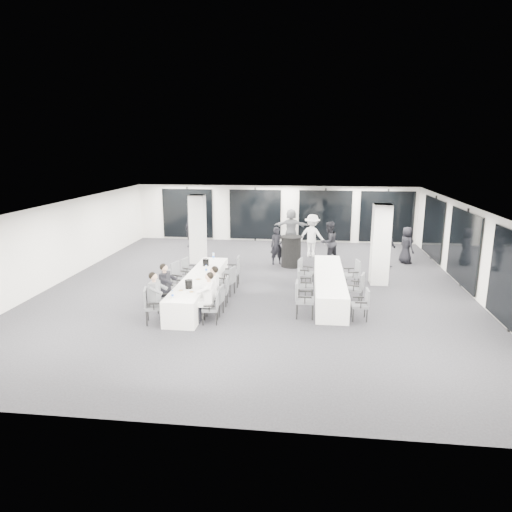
{
  "coord_description": "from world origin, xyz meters",
  "views": [
    {
      "loc": [
        1.73,
        -14.79,
        4.69
      ],
      "look_at": [
        0.01,
        -0.2,
        1.16
      ],
      "focal_mm": 32.0,
      "sensor_mm": 36.0,
      "label": 1
    }
  ],
  "objects": [
    {
      "name": "chair_main_right_fourth",
      "position": [
        -0.8,
        -0.88,
        0.54
      ],
      "size": [
        0.56,
        0.59,
        0.94
      ],
      "rotation": [
        0.0,
        0.0,
        1.36
      ],
      "color": "#515459",
      "rests_on": "floor"
    },
    {
      "name": "seated_guest_d",
      "position": [
        -0.96,
        -2.7,
        0.81
      ],
      "size": [
        0.5,
        0.38,
        1.44
      ],
      "rotation": [
        0.0,
        0.0,
        1.57
      ],
      "color": "white",
      "rests_on": "floor"
    },
    {
      "name": "chair_main_left_second",
      "position": [
        -2.46,
        -2.6,
        0.53
      ],
      "size": [
        0.55,
        0.58,
        0.92
      ],
      "rotation": [
        0.0,
        0.0,
        -1.35
      ],
      "color": "#515459",
      "rests_on": "floor"
    },
    {
      "name": "chair_main_right_second",
      "position": [
        -0.8,
        -2.7,
        0.5
      ],
      "size": [
        0.48,
        0.53,
        0.88
      ],
      "rotation": [
        0.0,
        0.0,
        1.47
      ],
      "color": "#515459",
      "rests_on": "floor"
    },
    {
      "name": "standing_guest_f",
      "position": [
        0.86,
        7.2,
        1.0
      ],
      "size": [
        1.87,
        0.79,
        2.0
      ],
      "primitive_type": "imported",
      "rotation": [
        0.0,
        0.0,
        3.19
      ],
      "color": "slate",
      "rests_on": "floor"
    },
    {
      "name": "cocktail_table",
      "position": [
        1.04,
        2.98,
        0.62
      ],
      "size": [
        0.88,
        0.88,
        1.23
      ],
      "color": "black",
      "rests_on": "floor"
    },
    {
      "name": "water_bottle_c",
      "position": [
        -1.65,
        0.81,
        0.87
      ],
      "size": [
        0.08,
        0.08,
        0.24
      ],
      "primitive_type": "cylinder",
      "color": "silver",
      "rests_on": "banquet_table_main"
    },
    {
      "name": "plate_b",
      "position": [
        -1.48,
        -3.01,
        0.76
      ],
      "size": [
        0.22,
        0.22,
        0.03
      ],
      "color": "white",
      "rests_on": "banquet_table_main"
    },
    {
      "name": "chair_side_right_mid",
      "position": [
        3.25,
        -1.21,
        0.54
      ],
      "size": [
        0.58,
        0.61,
        0.95
      ],
      "rotation": [
        0.0,
        0.0,
        1.32
      ],
      "color": "#515459",
      "rests_on": "floor"
    },
    {
      "name": "plate_a",
      "position": [
        -1.8,
        -2.9,
        0.76
      ],
      "size": [
        0.19,
        0.19,
        0.03
      ],
      "color": "white",
      "rests_on": "banquet_table_main"
    },
    {
      "name": "chair_side_left_near",
      "position": [
        1.58,
        -2.57,
        0.59
      ],
      "size": [
        0.53,
        0.59,
        1.03
      ],
      "rotation": [
        0.0,
        0.0,
        -1.58
      ],
      "color": "#515459",
      "rests_on": "floor"
    },
    {
      "name": "room",
      "position": [
        0.89,
        1.11,
        1.39
      ],
      "size": [
        14.04,
        16.04,
        2.84
      ],
      "color": "black",
      "rests_on": "ground"
    },
    {
      "name": "wine_glass",
      "position": [
        -1.42,
        -3.51,
        0.89
      ],
      "size": [
        0.07,
        0.07,
        0.19
      ],
      "color": "silver",
      "rests_on": "banquet_table_main"
    },
    {
      "name": "chair_side_right_far",
      "position": [
        3.26,
        0.28,
        0.56
      ],
      "size": [
        0.58,
        0.62,
        0.98
      ],
      "rotation": [
        0.0,
        0.0,
        1.77
      ],
      "color": "#515459",
      "rests_on": "floor"
    },
    {
      "name": "standing_guest_a",
      "position": [
        0.46,
        3.28,
        0.87
      ],
      "size": [
        0.77,
        0.7,
        1.73
      ],
      "primitive_type": "imported",
      "rotation": [
        0.0,
        0.0,
        0.35
      ],
      "color": "black",
      "rests_on": "floor"
    },
    {
      "name": "ice_bucket_far",
      "position": [
        -1.72,
        -0.12,
        0.87
      ],
      "size": [
        0.21,
        0.21,
        0.24
      ],
      "primitive_type": "cylinder",
      "color": "black",
      "rests_on": "banquet_table_main"
    },
    {
      "name": "chair_main_left_near",
      "position": [
        -2.46,
        -3.52,
        0.56
      ],
      "size": [
        0.61,
        0.63,
        0.98
      ],
      "rotation": [
        0.0,
        0.0,
        -1.31
      ],
      "color": "#515459",
      "rests_on": "floor"
    },
    {
      "name": "chair_main_left_mid",
      "position": [
        -2.46,
        -1.79,
        0.57
      ],
      "size": [
        0.62,
        0.64,
        1.0
      ],
      "rotation": [
        0.0,
        0.0,
        -1.83
      ],
      "color": "#515459",
      "rests_on": "floor"
    },
    {
      "name": "column_left",
      "position": [
        -2.8,
        3.2,
        1.4
      ],
      "size": [
        0.6,
        0.6,
        2.8
      ],
      "primitive_type": "cube",
      "color": "silver",
      "rests_on": "floor"
    },
    {
      "name": "banquet_table_side",
      "position": [
        2.42,
        -0.62,
        0.38
      ],
      "size": [
        0.9,
        5.0,
        0.75
      ],
      "primitive_type": "cube",
      "color": "white",
      "rests_on": "floor"
    },
    {
      "name": "column_right",
      "position": [
        4.2,
        1.0,
        1.4
      ],
      "size": [
        0.6,
        0.6,
        2.8
      ],
      "primitive_type": "cube",
      "color": "silver",
      "rests_on": "floor"
    },
    {
      "name": "chair_main_right_far",
      "position": [
        -0.79,
        0.12,
        0.59
      ],
      "size": [
        0.55,
        0.61,
        1.04
      ],
      "rotation": [
        0.0,
        0.0,
        1.62
      ],
      "color": "#515459",
      "rests_on": "floor"
    },
    {
      "name": "water_bottle_b",
      "position": [
        -1.53,
        -0.91,
        0.86
      ],
      "size": [
        0.07,
        0.07,
        0.22
      ],
      "primitive_type": "cylinder",
      "color": "silver",
      "rests_on": "banquet_table_main"
    },
    {
      "name": "chair_side_left_mid",
      "position": [
        1.59,
        -1.08,
        0.55
      ],
      "size": [
        0.51,
        0.56,
        0.97
      ],
      "rotation": [
        0.0,
        0.0,
        -1.53
      ],
      "color": "#515459",
      "rests_on": "floor"
    },
    {
      "name": "standing_guest_b",
      "position": [
        2.56,
        3.83,
        0.97
      ],
      "size": [
        1.08,
        1.06,
        1.95
      ],
      "primitive_type": "imported",
      "rotation": [
        0.0,
        0.0,
        3.9
      ],
      "color": "black",
      "rests_on": "floor"
    },
    {
      "name": "chair_side_right_near",
      "position": [
        3.25,
        -2.6,
        0.51
      ],
      "size": [
        0.47,
        0.52,
        0.89
      ],
      "rotation": [
        0.0,
        0.0,
        1.62
      ],
      "color": "#515459",
      "rests_on": "floor"
    },
    {
      "name": "seated_guest_c",
      "position": [
        -0.96,
        -3.32,
        0.81
      ],
      "size": [
        0.5,
        0.38,
        1.44
      ],
      "rotation": [
        0.0,
        0.0,
        1.57
      ],
      "color": "white",
      "rests_on": "floor"
    },
    {
      "name": "banquet_table_main",
      "position": [
        -1.63,
        -1.44,
        0.38
      ],
      "size": [
        0.9,
        5.0,
        0.75
      ],
      "primitive_type": "cube",
      "color": "white",
      "rests_on": "floor"
    },
    {
      "name": "water_bottle_a",
      "position": [
        -1.85,
        -3.53,
        0.85
      ],
      "size": [
        0.06,
        0.06,
        0.2
      ],
      "primitive_type": "cylinder",
      "color": "silver",
      "rests_on": "banquet_table_main"
    },
    {
      "name": "standing_guest_e",
      "position": [
        5.72,
        4.09,
        0.86
      ],
      "size": [
        0.8,
        0.96,
        1.72
      ],
      "primitive_type": "imported",
      "rotation": [
        0.0,
        0.0,
        1.99
      ],
      "color": "black",
      "rests_on": "floor"
    },
    {
      "name": "standing_guest_g",
      "position": [
        -3.84,
        6.02,
        1.06
      ],
      "size": [
        1.0,
        0.96,
        2.13
      ],
      "primitive_type": "imported",
      "rotation": [
        0.0,
        0.0,
        -0.62
      ],
      "color": "black",
      "rests_on": "floor"
    },
    {
      "name": "chair_side_left_far",
      "position": [
        1.59,
        0.43,
        0.54
      ],
      "size": [
        0.57,
        0.6,
        0.94
      ],
      "rotation": [
        0.0,
        0.0,
        -1.8
      ],
      "color": "#515459",
      "rests_on": "floor"
    },
    {
      "name": "plate_c",
      "position": [
        -1.58,
        -1.78,
        0.76
      ],
      "size": [
        0.22,
        0.22,
        0.03
      ],
      "color": "white",
      "rests_on": "banquet_table_main"
    },
    {
      "name": "chair_main_right_mid",
      "position": [
        -0.8,
        -1.87,
        0.49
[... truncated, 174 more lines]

